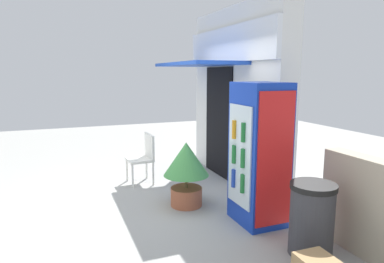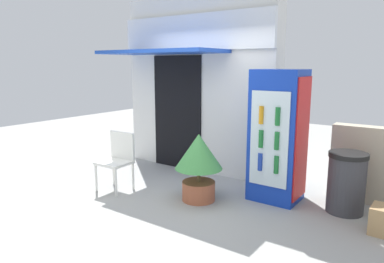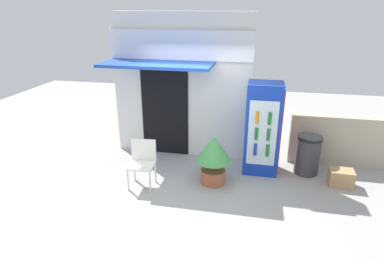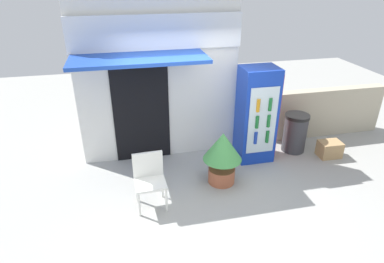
{
  "view_description": "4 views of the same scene",
  "coord_description": "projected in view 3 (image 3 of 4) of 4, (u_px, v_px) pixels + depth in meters",
  "views": [
    {
      "loc": [
        4.99,
        -1.37,
        1.97
      ],
      "look_at": [
        -0.05,
        0.63,
        1.03
      ],
      "focal_mm": 31.84,
      "sensor_mm": 36.0,
      "label": 1
    },
    {
      "loc": [
        3.17,
        -3.66,
        1.92
      ],
      "look_at": [
        0.31,
        0.36,
        0.99
      ],
      "focal_mm": 33.32,
      "sensor_mm": 36.0,
      "label": 2
    },
    {
      "loc": [
        1.15,
        -5.16,
        3.21
      ],
      "look_at": [
        0.01,
        0.39,
        1.01
      ],
      "focal_mm": 30.41,
      "sensor_mm": 36.0,
      "label": 3
    },
    {
      "loc": [
        -1.15,
        -4.32,
        3.44
      ],
      "look_at": [
        -0.06,
        0.54,
        0.96
      ],
      "focal_mm": 30.79,
      "sensor_mm": 36.0,
      "label": 4
    }
  ],
  "objects": [
    {
      "name": "storefront_building",
      "position": [
        181.0,
        84.0,
        7.1
      ],
      "size": [
        3.02,
        1.28,
        3.11
      ],
      "color": "silver",
      "rests_on": "ground"
    },
    {
      "name": "plastic_chair",
      "position": [
        142.0,
        160.0,
        6.09
      ],
      "size": [
        0.49,
        0.44,
        0.88
      ],
      "color": "white",
      "rests_on": "ground"
    },
    {
      "name": "ground",
      "position": [
        187.0,
        189.0,
        6.09
      ],
      "size": [
        16.0,
        16.0,
        0.0
      ],
      "primitive_type": "plane",
      "color": "#A3A39E"
    },
    {
      "name": "trash_bin",
      "position": [
        308.0,
        155.0,
        6.55
      ],
      "size": [
        0.49,
        0.49,
        0.81
      ],
      "color": "#38383D",
      "rests_on": "ground"
    },
    {
      "name": "cardboard_box",
      "position": [
        341.0,
        178.0,
        6.16
      ],
      "size": [
        0.45,
        0.33,
        0.32
      ],
      "primitive_type": "cube",
      "rotation": [
        0.0,
        0.0,
        -0.03
      ],
      "color": "tan",
      "rests_on": "ground"
    },
    {
      "name": "potted_plant_near_shop",
      "position": [
        214.0,
        154.0,
        6.11
      ],
      "size": [
        0.68,
        0.68,
        0.97
      ],
      "color": "#AD5B3D",
      "rests_on": "ground"
    },
    {
      "name": "stone_boundary_wall",
      "position": [
        355.0,
        142.0,
        6.81
      ],
      "size": [
        2.69,
        0.24,
        1.08
      ],
      "primitive_type": "cube",
      "color": "#B7AD93",
      "rests_on": "ground"
    },
    {
      "name": "drink_cooler",
      "position": [
        263.0,
        129.0,
        6.45
      ],
      "size": [
        0.69,
        0.62,
        1.86
      ],
      "color": "#1438B2",
      "rests_on": "ground"
    }
  ]
}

